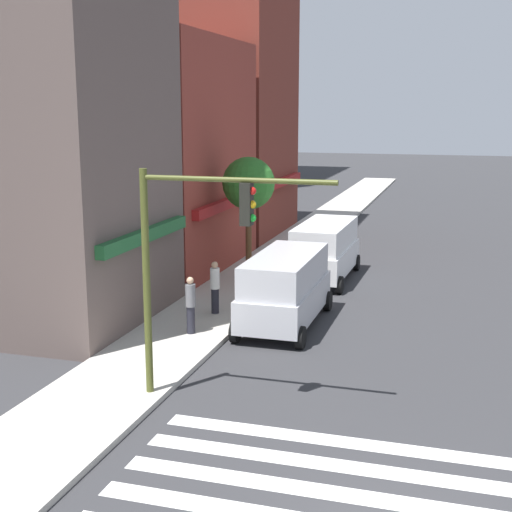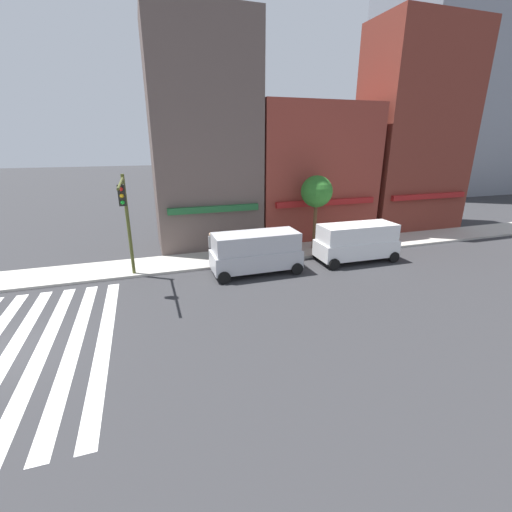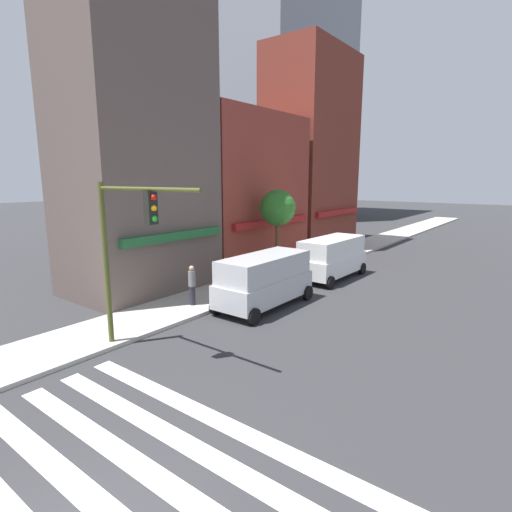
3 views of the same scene
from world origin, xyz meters
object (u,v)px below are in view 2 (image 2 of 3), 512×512
object	(u,v)px
traffic_signal	(126,212)
street_tree	(317,192)
van_silver	(256,251)
pedestrian_white_shirt	(247,243)
van_white	(357,241)
pedestrian_grey_coat	(211,246)

from	to	relation	value
traffic_signal	street_tree	distance (m)	11.91
van_silver	pedestrian_white_shirt	bearing A→B (deg)	85.48
van_silver	van_white	distance (m)	6.55
traffic_signal	van_silver	world-z (taller)	traffic_signal
van_silver	street_tree	distance (m)	6.40
pedestrian_white_shirt	pedestrian_grey_coat	size ratio (longest dim) A/B	1.00
traffic_signal	van_white	distance (m)	13.42
van_silver	street_tree	xyz separation A→B (m)	(5.09, 2.80, 2.69)
street_tree	pedestrian_white_shirt	bearing A→B (deg)	-176.05
van_silver	van_white	world-z (taller)	same
van_silver	pedestrian_grey_coat	size ratio (longest dim) A/B	2.83
van_silver	pedestrian_white_shirt	size ratio (longest dim) A/B	2.83
van_white	pedestrian_white_shirt	distance (m)	6.83
traffic_signal	pedestrian_white_shirt	xyz separation A→B (m)	(6.80, 1.87, -2.76)
van_silver	van_white	bearing A→B (deg)	-0.25
van_white	street_tree	bearing A→B (deg)	118.42
pedestrian_white_shirt	pedestrian_grey_coat	world-z (taller)	same
street_tree	pedestrian_grey_coat	bearing A→B (deg)	-177.10
van_silver	pedestrian_white_shirt	world-z (taller)	van_silver
van_silver	van_white	size ratio (longest dim) A/B	1.00
pedestrian_grey_coat	van_silver	bearing A→B (deg)	0.87
van_white	pedestrian_grey_coat	distance (m)	8.97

